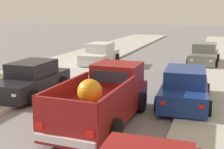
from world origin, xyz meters
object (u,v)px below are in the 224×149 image
Objects in this scene: pickup_truck at (104,99)px; car_right_near at (100,54)px; car_right_mid at (204,55)px; car_left_mid at (185,88)px; car_left_near at (32,79)px.

pickup_truck is 11.04m from car_right_near.
car_right_mid is (7.05, 2.47, 0.00)m from car_right_near.
car_right_mid is (2.78, 12.65, -0.08)m from pickup_truck.
car_right_near is at bearing -160.71° from car_right_mid.
car_right_near is (-4.26, 10.19, -0.08)m from pickup_truck.
car_left_mid is (2.45, 2.73, -0.08)m from pickup_truck.
car_left_near is 0.99× the size of car_right_mid.
car_left_near is at bearing -123.23° from car_right_mid.
car_left_mid is at bearing 7.06° from car_left_near.
car_left_near is at bearing 156.04° from pickup_truck.
pickup_truck is at bearing -23.96° from car_left_near.
car_right_near is 1.00× the size of car_right_mid.
car_right_near is at bearing 131.99° from car_left_mid.
pickup_truck reaches higher than car_right_mid.
pickup_truck is 12.96m from car_right_mid.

